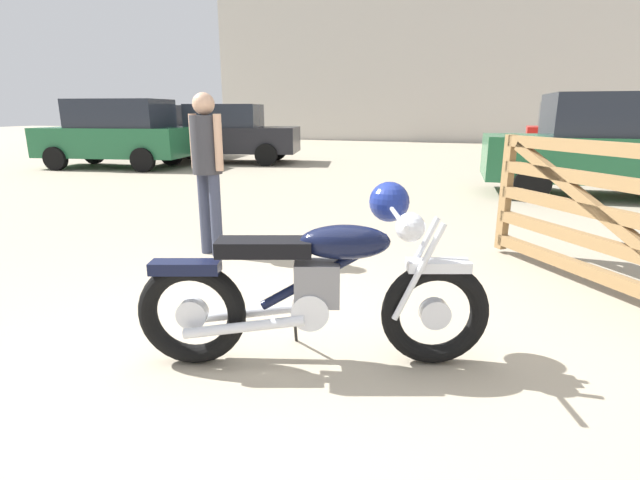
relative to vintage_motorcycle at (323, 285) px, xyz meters
name	(u,v)px	position (x,y,z in m)	size (l,w,h in m)	color
ground_plane	(272,349)	(-0.35, 0.06, -0.49)	(80.00, 80.00, 0.00)	tan
vintage_motorcycle	(323,285)	(0.00, 0.00, 0.00)	(2.05, 0.82, 1.07)	black
timber_gate	(638,217)	(2.13, 1.44, 0.21)	(1.46, 2.22, 1.60)	olive
bystander	(207,158)	(-1.66, 1.92, 0.53)	(0.43, 0.30, 1.66)	#383D51
blue_hatchback_right	(617,132)	(5.34, 12.03, 0.45)	(4.91, 2.48, 1.74)	black
pale_sedan_back	(117,133)	(-7.67, 8.80, 0.43)	(4.03, 2.08, 1.78)	black
red_hatchback_near	(226,134)	(-5.40, 10.69, 0.34)	(4.41, 2.40, 1.67)	black
silver_sedan_mid	(608,145)	(3.53, 6.76, 0.43)	(3.95, 1.92, 1.78)	black
white_estate_far	(153,131)	(-8.72, 12.19, 0.34)	(4.29, 2.11, 1.67)	black
industrial_building	(431,34)	(0.04, 26.91, 5.15)	(22.49, 12.26, 11.26)	beige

